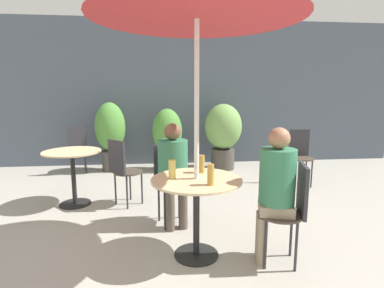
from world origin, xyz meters
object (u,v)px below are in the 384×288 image
Objects in this scene: cafe_table_near at (196,196)px; bistro_chair_3 at (122,166)px; beer_glass_2 at (172,169)px; umbrella at (197,1)px; seated_person_1 at (173,166)px; beer_glass_1 at (201,164)px; potted_plant_1 at (167,138)px; beer_glass_0 at (211,175)px; potted_plant_2 at (223,132)px; seated_person_0 at (275,184)px; potted_plant_0 at (110,132)px; bistro_chair_2 at (77,145)px; cafe_table_far at (73,164)px; bistro_chair_4 at (300,152)px; bistro_chair_1 at (170,176)px; bistro_chair_0 at (292,205)px.

bistro_chair_3 reaches higher than cafe_table_near.
beer_glass_2 is 0.07× the size of umbrella.
umbrella reaches higher than bistro_chair_3.
beer_glass_1 is (0.25, -0.46, 0.13)m from seated_person_1.
potted_plant_1 is at bearing -62.91° from bistro_chair_3.
umbrella is at bearing 115.86° from beer_glass_0.
seated_person_0 is at bearing -93.98° from potted_plant_2.
umbrella reaches higher than beer_glass_1.
potted_plant_2 is at bearing 76.61° from beer_glass_0.
potted_plant_1 is at bearing -4.25° from potted_plant_0.
seated_person_1 is at bearing -119.94° from seated_person_0.
seated_person_1 is 0.89× the size of potted_plant_0.
beer_glass_0 reaches higher than bistro_chair_2.
potted_plant_0 reaches higher than seated_person_0.
bistro_chair_3 is 2.01m from potted_plant_0.
potted_plant_2 reaches higher than bistro_chair_2.
cafe_table_far is 0.69m from bistro_chair_3.
potted_plant_2 is at bearing 163.72° from bistro_chair_2.
cafe_table_far is 3.54m from bistro_chair_4.
bistro_chair_1 is 2.40m from potted_plant_1.
cafe_table_far is 0.83× the size of bistro_chair_1.
beer_glass_0 is (0.32, -1.01, 0.29)m from bistro_chair_1.
bistro_chair_2 is at bearing -13.67° from bistro_chair_3.
beer_glass_0 is at bearing -87.83° from bistro_chair_1.
cafe_table_near is 0.63× the size of potted_plant_2.
bistro_chair_4 is (1.17, 2.28, 0.00)m from bistro_chair_0.
beer_glass_0 reaches higher than bistro_chair_1.
bistro_chair_3 is at bearing -76.59° from potted_plant_0.
potted_plant_0 is 1.11m from potted_plant_1.
cafe_table_far is 0.83× the size of bistro_chair_3.
seated_person_0 is 1.67m from umbrella.
cafe_table_far is at bearing 141.34° from beer_glass_1.
beer_glass_2 is at bearing 170.11° from cafe_table_near.
potted_plant_0 is (-1.11, 2.62, 0.06)m from seated_person_1.
bistro_chair_0 is 1.45m from bistro_chair_1.
potted_plant_1 is at bearing 74.07° from bistro_chair_1.
potted_plant_2 is at bearing 49.37° from bistro_chair_1.
bistro_chair_4 is at bearing 17.66° from seated_person_1.
seated_person_1 is at bearing -140.25° from bistro_chair_4.
seated_person_1 is at bearing 106.83° from bistro_chair_2.
umbrella is (-0.00, -0.00, 1.66)m from cafe_table_near.
bistro_chair_2 is at bearing -127.63° from seated_person_0.
beer_glass_0 is at bearing -103.39° from potted_plant_2.
bistro_chair_2 is at bearing 102.90° from cafe_table_far.
bistro_chair_3 is 0.70× the size of potted_plant_2.
cafe_table_near is at bearing 26.57° from umbrella.
bistro_chair_3 is 2.91m from bistro_chair_4.
bistro_chair_1 is (-0.22, 0.81, -0.04)m from cafe_table_near.
seated_person_1 is 2.84m from potted_plant_0.
beer_glass_2 is at bearing -149.09° from beer_glass_1.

